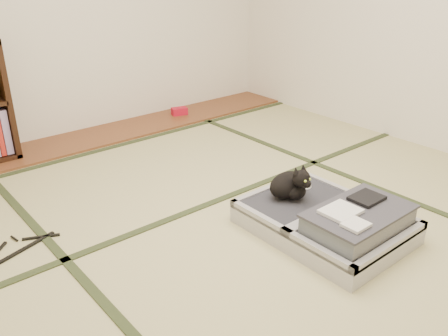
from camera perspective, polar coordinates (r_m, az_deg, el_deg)
floor at (r=2.83m, az=3.81°, el=-7.13°), size 4.50×4.50×0.00m
wood_strip at (r=4.35m, az=-14.67°, el=3.76°), size 4.00×0.50×0.02m
red_item at (r=4.77m, az=-5.39°, el=6.83°), size 0.17×0.13×0.07m
tatami_borders at (r=3.15m, az=-2.38°, el=-3.50°), size 4.00×4.50×0.01m
suitcase at (r=2.77m, az=12.64°, el=-6.24°), size 0.66×0.89×0.26m
cat at (r=2.86m, az=8.03°, el=-2.00°), size 0.30×0.30×0.24m
cable_coil at (r=3.04m, az=9.66°, el=-2.11°), size 0.09×0.09×0.02m
hanger at (r=2.86m, az=-23.23°, el=-8.71°), size 0.42×0.25×0.01m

